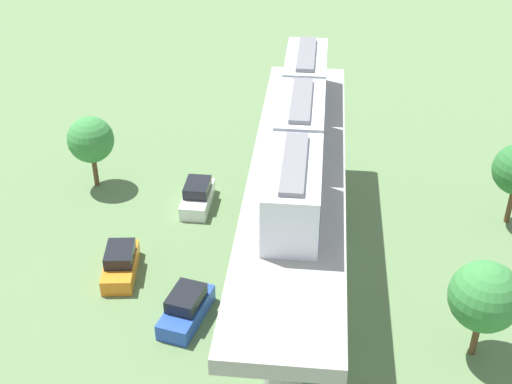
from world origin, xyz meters
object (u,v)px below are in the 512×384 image
object	(u,v)px
train	(300,126)
tree_near_viaduct	(91,140)
parked_car_orange	(120,264)
parked_car_blue	(186,308)
tree_far_corner	(485,297)
parked_car_white	(197,196)

from	to	relation	value
train	tree_near_viaduct	distance (m)	17.35
parked_car_orange	tree_near_viaduct	distance (m)	11.23
parked_car_orange	parked_car_blue	bearing A→B (deg)	-44.17
tree_near_viaduct	tree_far_corner	xyz separation A→B (m)	(24.69, -14.40, 0.15)
train	parked_car_blue	world-z (taller)	train
parked_car_orange	tree_near_viaduct	size ratio (longest dim) A/B	0.82
train	parked_car_white	size ratio (longest dim) A/B	4.86
parked_car_white	tree_near_viaduct	world-z (taller)	tree_near_viaduct
parked_car_orange	tree_far_corner	distance (m)	20.91
parked_car_white	parked_car_orange	bearing A→B (deg)	-112.09
parked_car_blue	parked_car_white	size ratio (longest dim) A/B	1.07
parked_car_orange	parked_car_blue	world-z (taller)	same
train	parked_car_orange	size ratio (longest dim) A/B	4.66
tree_near_viaduct	parked_car_orange	bearing A→B (deg)	-65.27
parked_car_white	tree_far_corner	size ratio (longest dim) A/B	0.74
train	parked_car_white	bearing A→B (deg)	144.80
parked_car_white	tree_near_viaduct	size ratio (longest dim) A/B	0.78
train	parked_car_blue	distance (m)	12.00
train	tree_near_viaduct	bearing A→B (deg)	155.13
train	tree_near_viaduct	world-z (taller)	train
parked_car_white	parked_car_blue	bearing A→B (deg)	-82.45
train	parked_car_white	world-z (taller)	train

